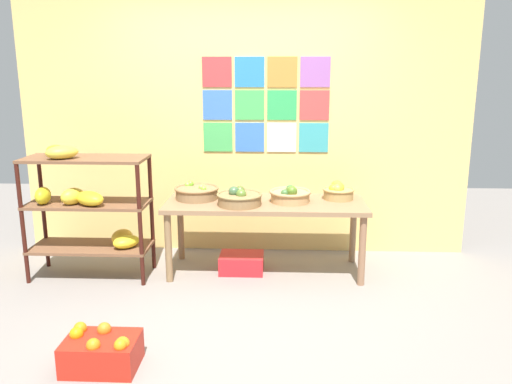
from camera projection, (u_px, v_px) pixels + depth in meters
ground at (231, 317)px, 3.84m from camera, size 9.03×9.03×0.00m
back_wall_with_art at (244, 110)px, 5.02m from camera, size 4.40×0.07×2.84m
banana_shelf_unit at (87, 202)px, 4.46m from camera, size 1.04×0.48×1.18m
display_table at (266, 209)px, 4.61m from camera, size 1.77×0.68×0.66m
fruit_basket_centre at (338, 191)px, 4.68m from camera, size 0.29×0.29×0.16m
fruit_basket_right at (239, 198)px, 4.47m from camera, size 0.40×0.40×0.16m
fruit_basket_back_right at (290, 195)px, 4.56m from camera, size 0.37×0.37×0.16m
fruit_basket_back_left at (197, 192)px, 4.68m from camera, size 0.40×0.40×0.14m
produce_crate_under_table at (242, 263)px, 4.71m from camera, size 0.40×0.30×0.16m
orange_crate_foreground at (102, 351)px, 3.17m from camera, size 0.45×0.31×0.25m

